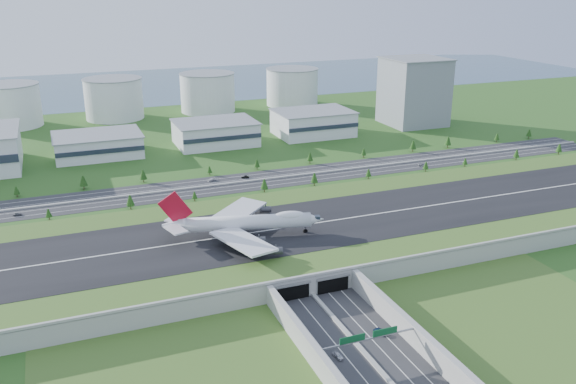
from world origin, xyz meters
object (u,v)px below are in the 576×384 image
object	(u,v)px
fuel_tank_a	(9,106)
car_2	(381,331)
car_7	(211,180)
boeing_747	(244,223)
car_5	(245,177)
office_tower	(414,92)
car_0	(338,355)
car_6	(422,165)
car_4	(17,214)

from	to	relation	value
fuel_tank_a	car_2	size ratio (longest dim) A/B	8.89
fuel_tank_a	car_7	size ratio (longest dim) A/B	9.23
boeing_747	car_5	xyz separation A→B (m)	(33.13, 103.83, -13.55)
boeing_747	car_7	xyz separation A→B (m)	(12.02, 106.12, -13.57)
office_tower	car_0	distance (m)	355.71
car_6	car_7	world-z (taller)	car_7
car_2	car_7	size ratio (longest dim) A/B	1.04
car_4	car_2	bearing A→B (deg)	-146.20
car_2	car_5	bearing A→B (deg)	-115.13
office_tower	car_4	distance (m)	330.60
car_7	boeing_747	bearing A→B (deg)	-29.25
fuel_tank_a	car_6	size ratio (longest dim) A/B	9.02
boeing_747	car_6	bearing A→B (deg)	43.93
fuel_tank_a	car_7	xyz separation A→B (m)	(119.28, -205.51, -16.59)
car_0	car_4	world-z (taller)	car_0
car_0	car_2	bearing A→B (deg)	11.56
car_4	car_7	bearing A→B (deg)	-82.03
car_0	boeing_747	bearing A→B (deg)	83.16
car_5	car_0	bearing A→B (deg)	10.65
car_6	car_7	size ratio (longest dim) A/B	1.02
car_2	car_7	xyz separation A→B (m)	(-11.91, 188.30, 0.00)
fuel_tank_a	car_0	xyz separation A→B (m)	(110.85, -401.50, -16.58)
car_0	car_6	xyz separation A→B (m)	(147.24, 175.80, -0.03)
car_2	office_tower	bearing A→B (deg)	-146.41
car_2	car_4	distance (m)	208.32
boeing_747	car_2	bearing A→B (deg)	-59.51
fuel_tank_a	boeing_747	xyz separation A→B (m)	(107.26, -311.63, -3.03)
car_5	car_7	bearing A→B (deg)	-76.85
car_0	car_6	bearing A→B (deg)	40.92
office_tower	car_6	bearing A→B (deg)	-119.22
office_tower	car_2	size ratio (longest dim) A/B	9.78
car_2	fuel_tank_a	bearing A→B (deg)	-93.88
office_tower	car_0	size ratio (longest dim) A/B	11.73
boeing_747	car_7	distance (m)	107.65
office_tower	car_7	size ratio (longest dim) A/B	10.15
fuel_tank_a	car_7	world-z (taller)	fuel_tank_a
car_7	car_2	bearing A→B (deg)	-19.17
car_6	car_4	bearing A→B (deg)	104.60
office_tower	boeing_747	world-z (taller)	office_tower
fuel_tank_a	boeing_747	bearing A→B (deg)	-71.01
boeing_747	car_5	size ratio (longest dim) A/B	14.93
car_0	car_4	xyz separation A→B (m)	(-101.53, 176.64, -0.03)
car_0	car_5	size ratio (longest dim) A/B	0.96
car_4	car_6	xyz separation A→B (m)	(248.77, -0.84, 0.00)
car_4	car_5	size ratio (longest dim) A/B	0.92
car_2	car_5	world-z (taller)	car_5
office_tower	car_5	size ratio (longest dim) A/B	11.29
car_0	car_5	world-z (taller)	car_5
car_0	car_5	xyz separation A→B (m)	(29.54, 193.70, 0.00)
office_tower	fuel_tank_a	xyz separation A→B (m)	(-320.00, 115.00, -10.00)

